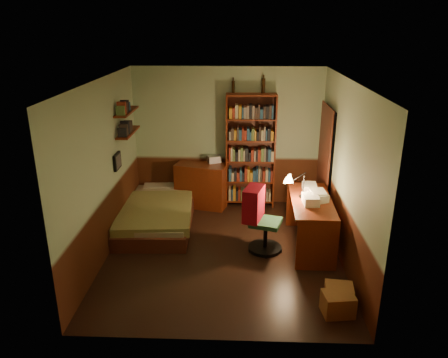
{
  "coord_description": "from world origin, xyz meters",
  "views": [
    {
      "loc": [
        0.25,
        -5.96,
        3.37
      ],
      "look_at": [
        0.0,
        0.25,
        1.1
      ],
      "focal_mm": 35.0,
      "sensor_mm": 36.0,
      "label": 1
    }
  ],
  "objects_px": {
    "dresser": "(202,185)",
    "bookshelf": "(250,152)",
    "desk_lamp": "(304,177)",
    "cardboard_box_a": "(338,304)",
    "cardboard_box_b": "(339,294)",
    "mini_stereo": "(214,159)",
    "desk": "(310,223)",
    "office_chair": "(266,218)",
    "bed": "(158,206)"
  },
  "relations": [
    {
      "from": "bed",
      "to": "bookshelf",
      "type": "bearing_deg",
      "value": 26.66
    },
    {
      "from": "desk_lamp",
      "to": "bookshelf",
      "type": "bearing_deg",
      "value": 93.66
    },
    {
      "from": "desk",
      "to": "cardboard_box_a",
      "type": "bearing_deg",
      "value": -84.87
    },
    {
      "from": "mini_stereo",
      "to": "cardboard_box_a",
      "type": "bearing_deg",
      "value": -84.12
    },
    {
      "from": "mini_stereo",
      "to": "cardboard_box_b",
      "type": "relative_size",
      "value": 0.7
    },
    {
      "from": "desk_lamp",
      "to": "desk",
      "type": "bearing_deg",
      "value": -63.61
    },
    {
      "from": "mini_stereo",
      "to": "cardboard_box_b",
      "type": "xyz_separation_m",
      "value": [
        1.76,
        -3.13,
        -0.78
      ]
    },
    {
      "from": "desk",
      "to": "office_chair",
      "type": "bearing_deg",
      "value": -165.61
    },
    {
      "from": "desk",
      "to": "cardboard_box_a",
      "type": "xyz_separation_m",
      "value": [
        0.11,
        -1.7,
        -0.26
      ]
    },
    {
      "from": "dresser",
      "to": "cardboard_box_b",
      "type": "distance_m",
      "value": 3.62
    },
    {
      "from": "bookshelf",
      "to": "cardboard_box_b",
      "type": "xyz_separation_m",
      "value": [
        1.08,
        -3.09,
        -0.95
      ]
    },
    {
      "from": "bookshelf",
      "to": "cardboard_box_a",
      "type": "relative_size",
      "value": 5.85
    },
    {
      "from": "bookshelf",
      "to": "desk_lamp",
      "type": "bearing_deg",
      "value": -63.89
    },
    {
      "from": "bookshelf",
      "to": "office_chair",
      "type": "bearing_deg",
      "value": -84.47
    },
    {
      "from": "bed",
      "to": "dresser",
      "type": "bearing_deg",
      "value": 46.6
    },
    {
      "from": "bed",
      "to": "cardboard_box_b",
      "type": "distance_m",
      "value": 3.49
    },
    {
      "from": "bed",
      "to": "mini_stereo",
      "type": "xyz_separation_m",
      "value": [
        0.94,
        0.92,
        0.58
      ]
    },
    {
      "from": "mini_stereo",
      "to": "desk",
      "type": "xyz_separation_m",
      "value": [
        1.59,
        -1.66,
        -0.51
      ]
    },
    {
      "from": "bed",
      "to": "desk_lamp",
      "type": "bearing_deg",
      "value": -16.73
    },
    {
      "from": "desk",
      "to": "cardboard_box_b",
      "type": "xyz_separation_m",
      "value": [
        0.17,
        -1.47,
        -0.27
      ]
    },
    {
      "from": "dresser",
      "to": "bookshelf",
      "type": "relative_size",
      "value": 0.44
    },
    {
      "from": "desk",
      "to": "office_chair",
      "type": "xyz_separation_m",
      "value": [
        -0.69,
        -0.16,
        0.15
      ]
    },
    {
      "from": "mini_stereo",
      "to": "office_chair",
      "type": "relative_size",
      "value": 0.22
    },
    {
      "from": "cardboard_box_b",
      "to": "cardboard_box_a",
      "type": "bearing_deg",
      "value": -104.04
    },
    {
      "from": "dresser",
      "to": "bookshelf",
      "type": "distance_m",
      "value": 1.12
    },
    {
      "from": "dresser",
      "to": "cardboard_box_a",
      "type": "distance_m",
      "value": 3.78
    },
    {
      "from": "bookshelf",
      "to": "bed",
      "type": "bearing_deg",
      "value": -152.89
    },
    {
      "from": "desk_lamp",
      "to": "cardboard_box_a",
      "type": "height_order",
      "value": "desk_lamp"
    },
    {
      "from": "bed",
      "to": "desk",
      "type": "distance_m",
      "value": 2.64
    },
    {
      "from": "dresser",
      "to": "desk",
      "type": "xyz_separation_m",
      "value": [
        1.83,
        -1.53,
        -0.02
      ]
    },
    {
      "from": "bookshelf",
      "to": "cardboard_box_b",
      "type": "distance_m",
      "value": 3.41
    },
    {
      "from": "mini_stereo",
      "to": "office_chair",
      "type": "distance_m",
      "value": 2.06
    },
    {
      "from": "bookshelf",
      "to": "dresser",
      "type": "bearing_deg",
      "value": -176.12
    },
    {
      "from": "mini_stereo",
      "to": "office_chair",
      "type": "height_order",
      "value": "office_chair"
    },
    {
      "from": "desk_lamp",
      "to": "office_chair",
      "type": "xyz_separation_m",
      "value": [
        -0.58,
        -0.26,
        -0.58
      ]
    },
    {
      "from": "mini_stereo",
      "to": "desk",
      "type": "bearing_deg",
      "value": -67.15
    },
    {
      "from": "desk",
      "to": "mini_stereo",
      "type": "bearing_deg",
      "value": 135.26
    },
    {
      "from": "dresser",
      "to": "cardboard_box_a",
      "type": "xyz_separation_m",
      "value": [
        1.94,
        -3.23,
        -0.28
      ]
    },
    {
      "from": "desk",
      "to": "cardboard_box_a",
      "type": "relative_size",
      "value": 4.04
    },
    {
      "from": "dresser",
      "to": "desk_lamp",
      "type": "relative_size",
      "value": 1.39
    },
    {
      "from": "desk",
      "to": "desk_lamp",
      "type": "height_order",
      "value": "desk_lamp"
    },
    {
      "from": "bookshelf",
      "to": "desk",
      "type": "distance_m",
      "value": 1.98
    },
    {
      "from": "office_chair",
      "to": "cardboard_box_a",
      "type": "bearing_deg",
      "value": -45.38
    },
    {
      "from": "dresser",
      "to": "mini_stereo",
      "type": "height_order",
      "value": "mini_stereo"
    },
    {
      "from": "bed",
      "to": "mini_stereo",
      "type": "relative_size",
      "value": 8.93
    },
    {
      "from": "office_chair",
      "to": "bed",
      "type": "bearing_deg",
      "value": 171.0
    },
    {
      "from": "cardboard_box_a",
      "to": "cardboard_box_b",
      "type": "distance_m",
      "value": 0.23
    },
    {
      "from": "office_chair",
      "to": "cardboard_box_a",
      "type": "relative_size",
      "value": 2.99
    },
    {
      "from": "desk",
      "to": "cardboard_box_b",
      "type": "height_order",
      "value": "desk"
    },
    {
      "from": "cardboard_box_a",
      "to": "cardboard_box_b",
      "type": "relative_size",
      "value": 1.06
    }
  ]
}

